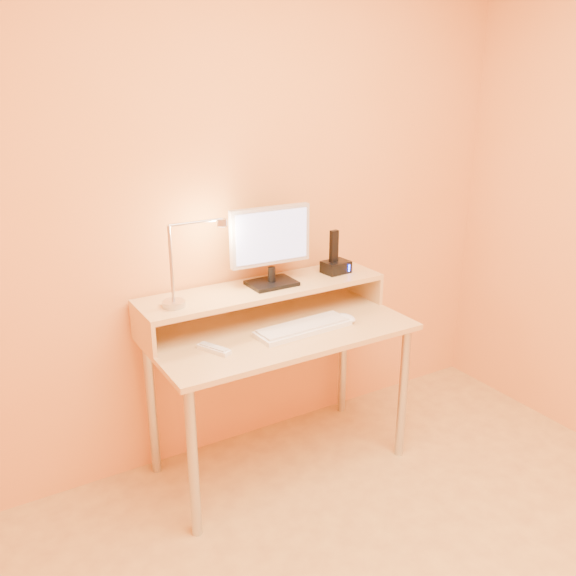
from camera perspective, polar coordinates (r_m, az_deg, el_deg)
wall_back at (r=2.89m, az=-4.05°, el=8.05°), size 3.00×0.04×2.50m
desk_leg_fl at (r=2.55m, az=-8.93°, el=-15.99°), size 0.04×0.04×0.69m
desk_leg_fr at (r=3.06m, az=10.77°, el=-9.71°), size 0.04×0.04×0.69m
desk_leg_bl at (r=2.96m, az=-12.70°, el=-10.94°), size 0.04×0.04×0.69m
desk_leg_br at (r=3.40m, az=5.20°, el=-6.30°), size 0.04×0.04×0.69m
desk_lower at (r=2.78m, az=-0.78°, el=-4.09°), size 1.20×0.60×0.02m
shelf_riser_left at (r=2.66m, az=-13.53°, el=-3.90°), size 0.02×0.30×0.14m
shelf_riser_right at (r=3.18m, az=7.09°, el=0.37°), size 0.02×0.30×0.14m
desk_shelf at (r=2.85m, az=-2.31°, el=-0.10°), size 1.20×0.30×0.02m
monitor_foot at (r=2.86m, az=-1.54°, el=0.46°), size 0.22×0.16×0.02m
monitor_neck at (r=2.84m, az=-1.55°, el=1.30°), size 0.04×0.04×0.07m
monitor_panel at (r=2.80m, az=-1.69°, el=4.95°), size 0.40×0.05×0.27m
monitor_back at (r=2.82m, az=-1.92°, el=5.05°), size 0.36×0.03×0.23m
monitor_screen at (r=2.78m, az=-1.50°, el=4.87°), size 0.36×0.02×0.23m
lamp_base at (r=2.64m, az=-10.71°, el=-1.47°), size 0.10×0.10×0.02m
lamp_post at (r=2.58m, az=-10.95°, el=2.22°), size 0.01×0.01×0.33m
lamp_arm at (r=2.58m, az=-8.68°, el=6.14°), size 0.24×0.01×0.01m
lamp_head at (r=2.63m, az=-6.24°, el=6.16°), size 0.04×0.04×0.03m
lamp_bulb at (r=2.63m, az=-6.22°, el=5.83°), size 0.03×0.03×0.00m
phone_dock at (r=3.04m, az=4.53°, el=1.99°), size 0.14×0.11×0.06m
phone_handset at (r=3.00m, az=4.35°, el=3.95°), size 0.04×0.03×0.16m
phone_led at (r=3.03m, az=5.78°, el=1.87°), size 0.01×0.00×0.04m
keyboard at (r=2.75m, az=1.44°, el=-3.83°), size 0.46×0.17×0.02m
mouse at (r=2.86m, az=5.48°, el=-2.82°), size 0.08×0.12×0.04m
remote_control at (r=2.57m, az=-6.99°, el=-5.75°), size 0.10×0.16×0.02m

